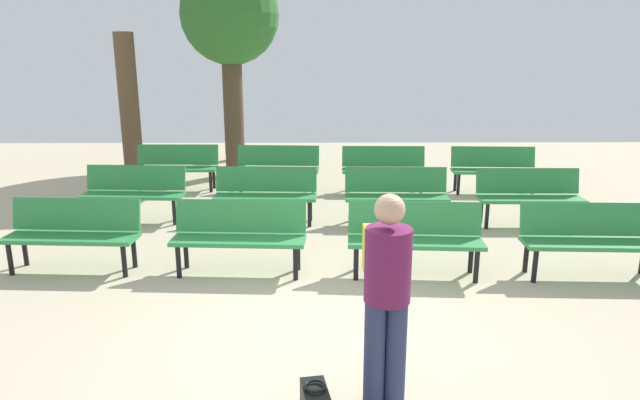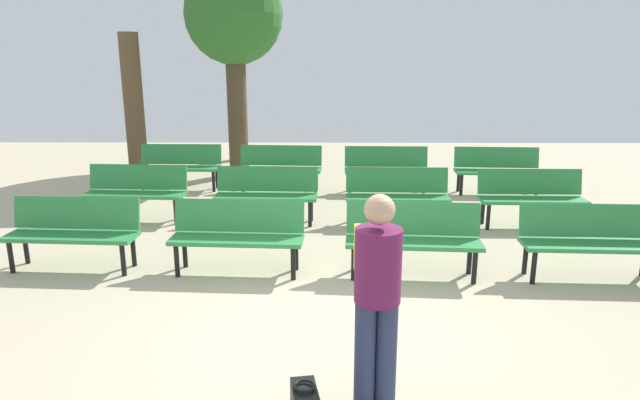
{
  "view_description": "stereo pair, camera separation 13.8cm",
  "coord_description": "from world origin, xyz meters",
  "px_view_note": "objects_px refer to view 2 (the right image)",
  "views": [
    {
      "loc": [
        -0.07,
        -4.78,
        2.58
      ],
      "look_at": [
        0.0,
        2.99,
        0.55
      ],
      "focal_mm": 31.12,
      "sensor_mm": 36.0,
      "label": 1
    },
    {
      "loc": [
        0.06,
        -4.78,
        2.58
      ],
      "look_at": [
        0.0,
        2.99,
        0.55
      ],
      "focal_mm": 31.12,
      "sensor_mm": 36.0,
      "label": 2
    }
  ],
  "objects_px": {
    "bench_r0_c1": "(238,232)",
    "bench_r2_c3": "(497,167)",
    "bench_r2_c2": "(386,166)",
    "bench_r0_c2": "(413,235)",
    "tree_0": "(134,106)",
    "bench_r1_c0": "(136,189)",
    "bench_r1_c1": "(267,191)",
    "tree_1": "(234,20)",
    "bench_r0_c3": "(590,237)",
    "bench_r2_c1": "(280,165)",
    "visitor_with_backpack": "(377,288)",
    "bench_r1_c2": "(397,192)",
    "bench_r2_c0": "(180,164)",
    "bench_r1_c3": "(531,194)",
    "bench_r0_c0": "(73,229)"
  },
  "relations": [
    {
      "from": "bench_r1_c3",
      "to": "bench_r2_c1",
      "type": "bearing_deg",
      "value": 151.34
    },
    {
      "from": "bench_r1_c0",
      "to": "tree_0",
      "type": "distance_m",
      "value": 3.7
    },
    {
      "from": "bench_r1_c2",
      "to": "tree_0",
      "type": "height_order",
      "value": "tree_0"
    },
    {
      "from": "bench_r0_c2",
      "to": "tree_0",
      "type": "height_order",
      "value": "tree_0"
    },
    {
      "from": "tree_0",
      "to": "tree_1",
      "type": "height_order",
      "value": "tree_1"
    },
    {
      "from": "bench_r0_c3",
      "to": "tree_0",
      "type": "bearing_deg",
      "value": 144.09
    },
    {
      "from": "bench_r1_c1",
      "to": "bench_r2_c3",
      "type": "xyz_separation_m",
      "value": [
        4.22,
        1.95,
        0.0
      ]
    },
    {
      "from": "tree_0",
      "to": "bench_r1_c1",
      "type": "bearing_deg",
      "value": -47.76
    },
    {
      "from": "bench_r0_c2",
      "to": "bench_r2_c1",
      "type": "distance_m",
      "value": 4.73
    },
    {
      "from": "bench_r2_c1",
      "to": "bench_r2_c2",
      "type": "bearing_deg",
      "value": 0.35
    },
    {
      "from": "bench_r2_c1",
      "to": "bench_r0_c1",
      "type": "bearing_deg",
      "value": -89.12
    },
    {
      "from": "bench_r1_c1",
      "to": "visitor_with_backpack",
      "type": "height_order",
      "value": "visitor_with_backpack"
    },
    {
      "from": "bench_r0_c1",
      "to": "bench_r2_c2",
      "type": "distance_m",
      "value": 4.69
    },
    {
      "from": "bench_r2_c2",
      "to": "bench_r2_c3",
      "type": "distance_m",
      "value": 2.12
    },
    {
      "from": "bench_r2_c0",
      "to": "visitor_with_backpack",
      "type": "distance_m",
      "value": 7.72
    },
    {
      "from": "bench_r2_c0",
      "to": "tree_0",
      "type": "distance_m",
      "value": 2.05
    },
    {
      "from": "bench_r0_c3",
      "to": "bench_r1_c2",
      "type": "distance_m",
      "value": 2.98
    },
    {
      "from": "bench_r2_c1",
      "to": "visitor_with_backpack",
      "type": "bearing_deg",
      "value": -76.25
    },
    {
      "from": "bench_r2_c1",
      "to": "tree_0",
      "type": "relative_size",
      "value": 0.53
    },
    {
      "from": "bench_r1_c0",
      "to": "tree_0",
      "type": "xyz_separation_m",
      "value": [
        -1.08,
        3.38,
        1.02
      ]
    },
    {
      "from": "bench_r1_c1",
      "to": "tree_0",
      "type": "distance_m",
      "value": 4.86
    },
    {
      "from": "bench_r1_c1",
      "to": "bench_r2_c2",
      "type": "distance_m",
      "value": 2.92
    },
    {
      "from": "bench_r1_c0",
      "to": "bench_r0_c1",
      "type": "bearing_deg",
      "value": -45.19
    },
    {
      "from": "bench_r0_c0",
      "to": "bench_r1_c2",
      "type": "height_order",
      "value": "same"
    },
    {
      "from": "bench_r0_c1",
      "to": "bench_r1_c1",
      "type": "relative_size",
      "value": 1.01
    },
    {
      "from": "tree_1",
      "to": "visitor_with_backpack",
      "type": "height_order",
      "value": "tree_1"
    },
    {
      "from": "tree_1",
      "to": "visitor_with_backpack",
      "type": "distance_m",
      "value": 9.02
    },
    {
      "from": "tree_0",
      "to": "bench_r2_c1",
      "type": "bearing_deg",
      "value": -23.03
    },
    {
      "from": "bench_r1_c1",
      "to": "tree_1",
      "type": "distance_m",
      "value": 4.71
    },
    {
      "from": "tree_1",
      "to": "visitor_with_backpack",
      "type": "relative_size",
      "value": 2.69
    },
    {
      "from": "bench_r1_c1",
      "to": "tree_1",
      "type": "height_order",
      "value": "tree_1"
    },
    {
      "from": "bench_r0_c2",
      "to": "bench_r2_c3",
      "type": "distance_m",
      "value": 4.71
    },
    {
      "from": "bench_r1_c0",
      "to": "bench_r2_c0",
      "type": "distance_m",
      "value": 2.13
    },
    {
      "from": "tree_0",
      "to": "visitor_with_backpack",
      "type": "relative_size",
      "value": 1.85
    },
    {
      "from": "bench_r0_c1",
      "to": "bench_r0_c2",
      "type": "height_order",
      "value": "same"
    },
    {
      "from": "bench_r1_c1",
      "to": "bench_r2_c0",
      "type": "xyz_separation_m",
      "value": [
        -1.94,
        2.26,
        0.0
      ]
    },
    {
      "from": "bench_r0_c2",
      "to": "tree_1",
      "type": "bearing_deg",
      "value": 120.94
    },
    {
      "from": "bench_r2_c1",
      "to": "bench_r2_c2",
      "type": "distance_m",
      "value": 2.06
    },
    {
      "from": "tree_0",
      "to": "tree_1",
      "type": "relative_size",
      "value": 0.69
    },
    {
      "from": "bench_r1_c2",
      "to": "visitor_with_backpack",
      "type": "distance_m",
      "value": 4.76
    },
    {
      "from": "bench_r1_c1",
      "to": "bench_r2_c3",
      "type": "height_order",
      "value": "same"
    },
    {
      "from": "bench_r1_c1",
      "to": "bench_r1_c2",
      "type": "height_order",
      "value": "same"
    },
    {
      "from": "bench_r2_c2",
      "to": "bench_r2_c3",
      "type": "xyz_separation_m",
      "value": [
        2.12,
        -0.07,
        0.0
      ]
    },
    {
      "from": "bench_r0_c2",
      "to": "bench_r2_c2",
      "type": "height_order",
      "value": "same"
    },
    {
      "from": "bench_r0_c1",
      "to": "bench_r2_c3",
      "type": "xyz_separation_m",
      "value": [
        4.36,
        4.04,
        0.0
      ]
    },
    {
      "from": "bench_r2_c0",
      "to": "bench_r2_c1",
      "type": "height_order",
      "value": "same"
    },
    {
      "from": "visitor_with_backpack",
      "to": "bench_r1_c0",
      "type": "bearing_deg",
      "value": -57.85
    },
    {
      "from": "bench_r1_c1",
      "to": "tree_1",
      "type": "xyz_separation_m",
      "value": [
        -0.99,
        3.67,
        2.79
      ]
    },
    {
      "from": "bench_r0_c1",
      "to": "bench_r2_c2",
      "type": "xyz_separation_m",
      "value": [
        2.25,
        4.11,
        0.0
      ]
    },
    {
      "from": "bench_r0_c3",
      "to": "tree_1",
      "type": "bearing_deg",
      "value": 133.04
    }
  ]
}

